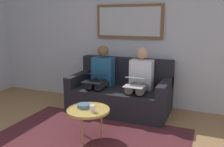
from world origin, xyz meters
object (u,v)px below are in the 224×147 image
person_right (101,76)px  laptop_black (95,78)px  framed_mirror (129,22)px  bowl (84,106)px  person_left (140,79)px  coffee_table (88,111)px  cup (92,109)px  laptop_silver (135,82)px  couch (121,93)px

person_right → laptop_black: person_right is taller
framed_mirror → bowl: framed_mirror is taller
person_left → coffee_table: bearing=72.4°
framed_mirror → person_left: (-0.36, 0.46, -0.94)m
cup → bowl: 0.21m
laptop_silver → laptop_black: 0.72m
coffee_table → laptop_silver: 1.00m
coffee_table → person_left: size_ratio=0.50×
framed_mirror → cup: framed_mirror is taller
laptop_black → couch: bearing=-138.5°
cup → person_right: bearing=-70.0°
coffee_table → framed_mirror: bearing=-90.2°
laptop_black → laptop_silver: bearing=-180.0°
framed_mirror → laptop_black: bearing=63.1°
person_right → laptop_black: bearing=90.0°
couch → laptop_silver: size_ratio=5.02×
cup → laptop_black: 1.06m
framed_mirror → person_right: bearing=52.0°
person_left → person_right: (0.72, 0.00, 0.00)m
cup → framed_mirror: bearing=-87.2°
person_left → person_right: 0.72m
couch → coffee_table: bearing=89.7°
couch → coffee_table: 1.22m
couch → framed_mirror: bearing=-90.0°
couch → person_left: person_left is taller
laptop_black → bowl: bearing=106.7°
cup → laptop_black: bearing=-65.3°
framed_mirror → laptop_black: (0.36, 0.71, -0.92)m
laptop_silver → cup: bearing=73.9°
person_right → coffee_table: bearing=107.0°
laptop_silver → laptop_black: same height
couch → person_right: (0.36, 0.07, 0.29)m
bowl → laptop_black: (0.26, -0.86, 0.18)m
cup → laptop_silver: (-0.28, -0.96, 0.16)m
person_left → framed_mirror: bearing=-52.0°
laptop_black → framed_mirror: bearing=-116.9°
couch → framed_mirror: size_ratio=1.36×
bowl → person_left: bearing=-112.4°
couch → cup: 1.28m
person_left → person_right: bearing=0.0°
cup → laptop_black: laptop_black is taller
framed_mirror → laptop_silver: framed_mirror is taller
framed_mirror → person_right: (0.36, 0.46, -0.94)m
couch → bowl: couch is taller
framed_mirror → laptop_silver: size_ratio=3.68×
person_right → framed_mirror: bearing=-128.0°
couch → laptop_black: (0.36, 0.32, 0.31)m
cup → bowl: cup is taller
framed_mirror → laptop_silver: 1.21m
cup → coffee_table: bearing=-31.9°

